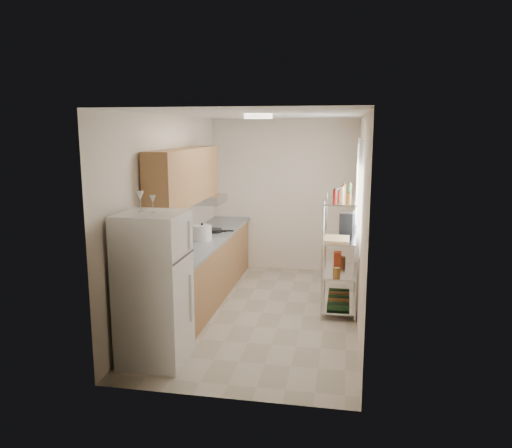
{
  "coord_description": "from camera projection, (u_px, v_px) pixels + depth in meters",
  "views": [
    {
      "loc": [
        1.06,
        -6.26,
        2.41
      ],
      "look_at": [
        -0.13,
        0.25,
        1.16
      ],
      "focal_mm": 35.0,
      "sensor_mm": 36.0,
      "label": 1
    }
  ],
  "objects": [
    {
      "name": "wine_glass_b",
      "position": [
        140.0,
        201.0,
        5.06
      ],
      "size": [
        0.08,
        0.08,
        0.21
      ],
      "primitive_type": null,
      "color": "silver",
      "rests_on": "refrigerator"
    },
    {
      "name": "wine_glass_a",
      "position": [
        153.0,
        204.0,
        4.99
      ],
      "size": [
        0.06,
        0.06,
        0.18
      ],
      "primitive_type": null,
      "color": "silver",
      "rests_on": "refrigerator"
    },
    {
      "name": "espresso_machine",
      "position": [
        347.0,
        222.0,
        6.82
      ],
      "size": [
        0.21,
        0.29,
        0.31
      ],
      "primitive_type": "cube",
      "rotation": [
        0.0,
        0.0,
        -0.12
      ],
      "color": "black",
      "rests_on": "bakers_rack"
    },
    {
      "name": "frying_pan_large",
      "position": [
        209.0,
        231.0,
        7.49
      ],
      "size": [
        0.28,
        0.28,
        0.04
      ],
      "primitive_type": "cylinder",
      "rotation": [
        0.0,
        0.0,
        -0.16
      ],
      "color": "black",
      "rests_on": "counter_run"
    },
    {
      "name": "room",
      "position": [
        262.0,
        217.0,
        6.44
      ],
      "size": [
        2.52,
        4.42,
        2.62
      ],
      "color": "#B4A592",
      "rests_on": "ground"
    },
    {
      "name": "upper_cabinets",
      "position": [
        185.0,
        176.0,
        6.63
      ],
      "size": [
        0.33,
        2.2,
        0.72
      ],
      "primitive_type": "cube",
      "color": "#A57246",
      "rests_on": "room"
    },
    {
      "name": "cutting_board",
      "position": [
        337.0,
        239.0,
        6.43
      ],
      "size": [
        0.33,
        0.42,
        0.03
      ],
      "primitive_type": "cube",
      "rotation": [
        0.0,
        0.0,
        -0.03
      ],
      "color": "tan",
      "rests_on": "bakers_rack"
    },
    {
      "name": "range_hood",
      "position": [
        207.0,
        199.0,
        7.47
      ],
      "size": [
        0.5,
        0.6,
        0.12
      ],
      "primitive_type": "cube",
      "color": "#B7BABC",
      "rests_on": "room"
    },
    {
      "name": "window",
      "position": [
        359.0,
        197.0,
        6.52
      ],
      "size": [
        0.06,
        1.0,
        1.46
      ],
      "primitive_type": "cube",
      "color": "white",
      "rests_on": "room"
    },
    {
      "name": "bakers_rack",
      "position": [
        341.0,
        230.0,
        6.59
      ],
      "size": [
        0.45,
        0.9,
        1.73
      ],
      "color": "silver",
      "rests_on": "ground"
    },
    {
      "name": "frying_pan_small",
      "position": [
        214.0,
        231.0,
        7.48
      ],
      "size": [
        0.26,
        0.26,
        0.05
      ],
      "primitive_type": "cylinder",
      "rotation": [
        0.0,
        0.0,
        0.09
      ],
      "color": "black",
      "rests_on": "counter_run"
    },
    {
      "name": "storage_bag",
      "position": [
        338.0,
        258.0,
        7.0
      ],
      "size": [
        0.1,
        0.15,
        0.17
      ],
      "primitive_type": "cube",
      "rotation": [
        0.0,
        0.0,
        0.0
      ],
      "color": "#A93314",
      "rests_on": "bakers_rack"
    },
    {
      "name": "refrigerator",
      "position": [
        154.0,
        288.0,
        5.16
      ],
      "size": [
        0.65,
        0.65,
        1.59
      ],
      "primitive_type": "cube",
      "color": "silver",
      "rests_on": "ground"
    },
    {
      "name": "ceiling_dome",
      "position": [
        258.0,
        116.0,
        5.92
      ],
      "size": [
        0.34,
        0.34,
        0.05
      ],
      "primitive_type": "cylinder",
      "color": "white",
      "rests_on": "room"
    },
    {
      "name": "rice_cooker",
      "position": [
        202.0,
        233.0,
        6.91
      ],
      "size": [
        0.27,
        0.27,
        0.21
      ],
      "primitive_type": "cylinder",
      "color": "silver",
      "rests_on": "counter_run"
    },
    {
      "name": "counter_run",
      "position": [
        204.0,
        268.0,
        7.18
      ],
      "size": [
        0.63,
        3.51,
        0.9
      ],
      "color": "#A57246",
      "rests_on": "ground"
    }
  ]
}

